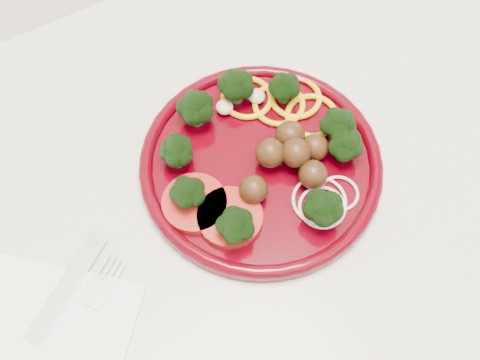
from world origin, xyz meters
TOP-DOWN VIEW (x-y plane):
  - counter at (0.00, 1.70)m, footprint 2.40×0.60m
  - plate at (-0.04, 1.71)m, footprint 0.24×0.24m
  - napkin at (-0.30, 1.65)m, footprint 0.20×0.20m

SIDE VIEW (x-z plane):
  - counter at x=0.00m, z-range 0.00..0.90m
  - napkin at x=-0.30m, z-range 0.90..0.90m
  - plate at x=-0.04m, z-range 0.89..0.94m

